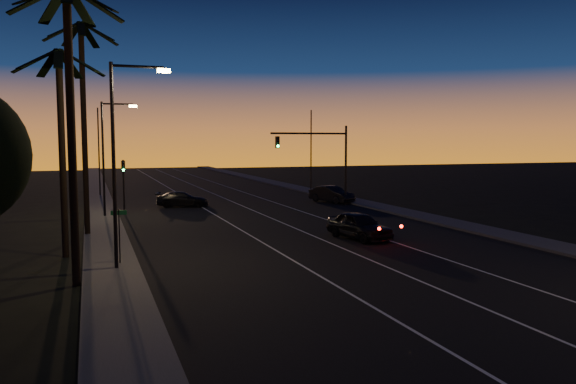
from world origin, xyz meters
name	(u,v)px	position (x,y,z in m)	size (l,w,h in m)	color
road	(281,226)	(0.00, 30.00, 0.01)	(20.00, 170.00, 0.01)	black
sidewalk_left	(105,234)	(-11.20, 30.00, 0.08)	(2.40, 170.00, 0.16)	#3A3A38
sidewalk_right	(425,217)	(11.20, 30.00, 0.08)	(2.40, 170.00, 0.16)	#3A3A38
lane_stripe_left	(237,228)	(-3.00, 30.00, 0.02)	(0.12, 160.00, 0.01)	silver
lane_stripe_mid	(288,225)	(0.50, 30.00, 0.02)	(0.12, 160.00, 0.01)	silver
lane_stripe_right	(336,223)	(4.00, 30.00, 0.02)	(0.12, 160.00, 0.01)	silver
palm_near	(70,104)	(-12.60, 18.00, 7.07)	(4.25, 4.16, 11.53)	black
palm_mid	(61,129)	(-13.20, 24.00, 6.25)	(4.25, 4.16, 10.03)	black
palm_far	(83,108)	(-12.20, 30.00, 7.61)	(4.25, 4.16, 12.53)	black
streetlight_left_near	(121,149)	(-10.70, 20.00, 5.32)	(2.55, 0.26, 9.00)	black
streetlight_left_far	(107,149)	(-10.69, 38.00, 5.06)	(2.55, 0.26, 8.50)	black
street_sign	(119,230)	(-10.80, 21.00, 1.66)	(0.70, 0.06, 2.60)	black
signal_mast	(321,151)	(7.14, 39.99, 4.78)	(7.10, 0.41, 7.00)	black
signal_post	(123,177)	(-9.50, 39.98, 2.89)	(0.28, 0.37, 4.20)	black
far_pole_left	(99,152)	(-11.00, 55.00, 4.50)	(0.14, 0.14, 9.00)	black
far_pole_right	(311,151)	(11.00, 52.00, 4.50)	(0.14, 0.14, 9.00)	black
lead_car	(359,225)	(2.63, 23.73, 0.79)	(2.73, 5.32, 1.55)	black
right_car	(332,194)	(9.00, 41.92, 0.76)	(3.19, 4.83, 1.51)	black
cross_car	(182,199)	(-4.50, 43.09, 0.66)	(4.76, 2.86, 1.29)	black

